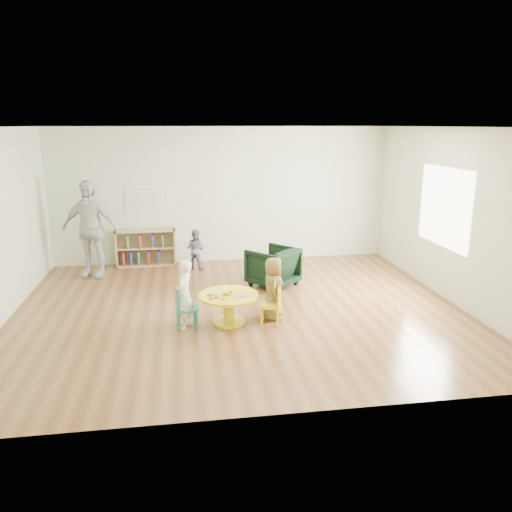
% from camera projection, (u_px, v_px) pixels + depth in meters
% --- Properties ---
extents(room, '(7.10, 7.00, 2.80)m').
position_uv_depth(room, '(239.00, 190.00, 7.41)').
color(room, brown).
rests_on(room, ground).
extents(activity_table, '(0.89, 0.89, 0.49)m').
position_uv_depth(activity_table, '(229.00, 303.00, 7.28)').
color(activity_table, yellow).
rests_on(activity_table, ground).
extents(kid_chair_left, '(0.33, 0.33, 0.57)m').
position_uv_depth(kid_chair_left, '(184.00, 307.00, 7.14)').
color(kid_chair_left, '#198C68').
rests_on(kid_chair_left, ground).
extents(kid_chair_right, '(0.36, 0.36, 0.54)m').
position_uv_depth(kid_chair_right, '(273.00, 304.00, 7.29)').
color(kid_chair_right, yellow).
rests_on(kid_chair_right, ground).
extents(bookshelf, '(1.20, 0.30, 0.75)m').
position_uv_depth(bookshelf, '(145.00, 248.00, 10.30)').
color(bookshelf, tan).
rests_on(bookshelf, ground).
extents(alphabet_poster, '(0.74, 0.01, 0.54)m').
position_uv_depth(alphabet_poster, '(144.00, 200.00, 10.17)').
color(alphabet_poster, white).
rests_on(alphabet_poster, ground).
extents(armchair, '(1.08, 1.08, 0.70)m').
position_uv_depth(armchair, '(273.00, 267.00, 8.98)').
color(armchair, black).
rests_on(armchair, ground).
extents(child_left, '(0.36, 0.43, 1.00)m').
position_uv_depth(child_left, '(184.00, 295.00, 7.06)').
color(child_left, white).
rests_on(child_left, ground).
extents(child_right, '(0.36, 0.50, 0.95)m').
position_uv_depth(child_right, '(273.00, 288.00, 7.41)').
color(child_right, gold).
rests_on(child_right, ground).
extents(toddler, '(0.49, 0.46, 0.81)m').
position_uv_depth(toddler, '(195.00, 249.00, 10.04)').
color(toddler, '#19183C').
rests_on(toddler, ground).
extents(adult_caretaker, '(1.17, 0.73, 1.85)m').
position_uv_depth(adult_caretaker, '(90.00, 229.00, 9.42)').
color(adult_caretaker, silver).
rests_on(adult_caretaker, ground).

